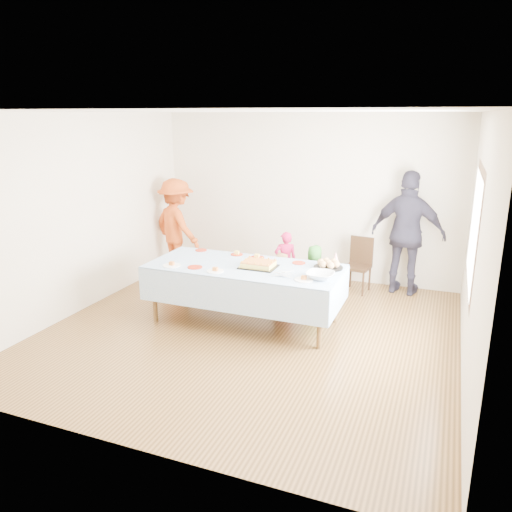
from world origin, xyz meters
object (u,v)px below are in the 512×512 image
Objects in this scene: dining_chair at (359,261)px; adult_left at (177,227)px; birthday_cake at (259,264)px; party_table at (245,270)px.

dining_chair is 0.52× the size of adult_left.
birthday_cake is at bearing -109.49° from dining_chair.
party_table is 0.22m from birthday_cake.
adult_left reaches higher than birthday_cake.
birthday_cake reaches higher than dining_chair.
party_table is 5.45× the size of birthday_cake.
dining_chair is 3.11m from adult_left.
adult_left is (-3.08, -0.23, 0.35)m from dining_chair.
birthday_cake is 0.54× the size of dining_chair.
party_table is 2.96× the size of dining_chair.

